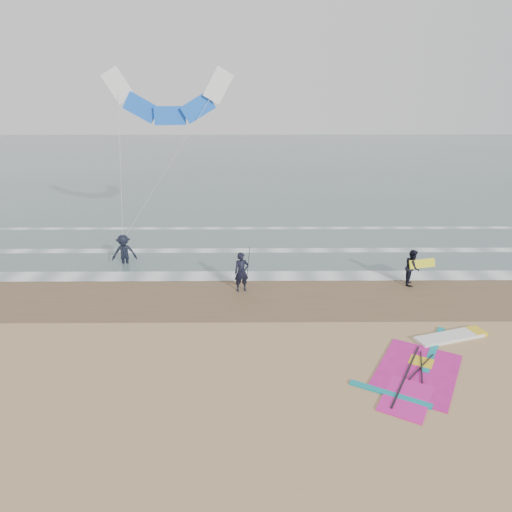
{
  "coord_description": "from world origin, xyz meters",
  "views": [
    {
      "loc": [
        -1.57,
        -12.24,
        8.37
      ],
      "look_at": [
        -1.44,
        5.0,
        2.2
      ],
      "focal_mm": 32.0,
      "sensor_mm": 36.0,
      "label": 1
    }
  ],
  "objects_px": {
    "person_standing": "(242,272)",
    "person_wading": "(124,247)",
    "person_walking": "(412,267)",
    "windsurf_rig": "(428,362)",
    "surf_kite": "(169,101)"
  },
  "relations": [
    {
      "from": "person_standing",
      "to": "person_wading",
      "type": "bearing_deg",
      "value": 137.37
    },
    {
      "from": "person_wading",
      "to": "person_walking",
      "type": "bearing_deg",
      "value": -18.89
    },
    {
      "from": "person_standing",
      "to": "person_walking",
      "type": "bearing_deg",
      "value": -8.85
    },
    {
      "from": "windsurf_rig",
      "to": "person_wading",
      "type": "relative_size",
      "value": 2.91
    },
    {
      "from": "windsurf_rig",
      "to": "surf_kite",
      "type": "height_order",
      "value": "surf_kite"
    },
    {
      "from": "person_wading",
      "to": "person_standing",
      "type": "bearing_deg",
      "value": -36.79
    },
    {
      "from": "windsurf_rig",
      "to": "person_standing",
      "type": "height_order",
      "value": "person_standing"
    },
    {
      "from": "person_walking",
      "to": "person_wading",
      "type": "bearing_deg",
      "value": 94.46
    },
    {
      "from": "windsurf_rig",
      "to": "person_walking",
      "type": "bearing_deg",
      "value": 76.75
    },
    {
      "from": "windsurf_rig",
      "to": "surf_kite",
      "type": "xyz_separation_m",
      "value": [
        -9.97,
        11.31,
        7.97
      ]
    },
    {
      "from": "person_standing",
      "to": "person_walking",
      "type": "xyz_separation_m",
      "value": [
        7.81,
        0.67,
        -0.06
      ]
    },
    {
      "from": "person_walking",
      "to": "person_wading",
      "type": "relative_size",
      "value": 0.86
    },
    {
      "from": "windsurf_rig",
      "to": "person_walking",
      "type": "distance_m",
      "value": 6.76
    },
    {
      "from": "surf_kite",
      "to": "windsurf_rig",
      "type": "bearing_deg",
      "value": -48.61
    },
    {
      "from": "person_standing",
      "to": "person_wading",
      "type": "distance_m",
      "value": 6.98
    }
  ]
}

